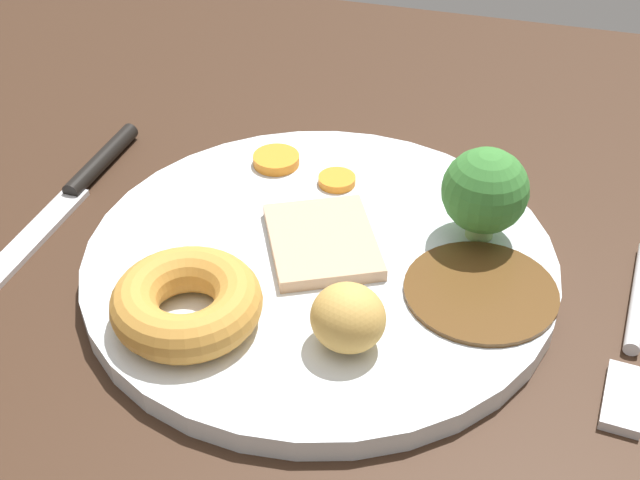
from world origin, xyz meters
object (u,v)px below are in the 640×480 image
yorkshire_pudding (187,303)px  dinner_plate (320,262)px  meat_slice_main (322,241)px  carrot_coin_front (337,180)px  broccoli_floret (485,192)px  roast_potato_left (348,318)px  knife (78,187)px  carrot_coin_back (276,160)px  fork (633,334)px

yorkshire_pudding → dinner_plate: bearing=-124.9°
meat_slice_main → carrot_coin_front: size_ratio=3.08×
meat_slice_main → yorkshire_pudding: size_ratio=0.93×
yorkshire_pudding → broccoli_floret: size_ratio=1.39×
roast_potato_left → broccoli_floret: (-5.40, -11.15, 1.43)cm
dinner_plate → roast_potato_left: roast_potato_left is taller
meat_slice_main → knife: bearing=-8.8°
dinner_plate → yorkshire_pudding: yorkshire_pudding is taller
carrot_coin_back → knife: carrot_coin_back is taller
dinner_plate → broccoli_floret: (-8.84, -4.35, 3.93)cm
roast_potato_left → broccoli_floret: 12.47cm
fork → broccoli_floret: bearing=-114.0°
carrot_coin_front → broccoli_floret: size_ratio=0.42×
meat_slice_main → broccoli_floret: bearing=-157.5°
roast_potato_left → carrot_coin_back: bearing=-59.6°
dinner_plate → fork: dinner_plate is taller
dinner_plate → yorkshire_pudding: bearing=55.1°
roast_potato_left → broccoli_floret: bearing=-115.9°
yorkshire_pudding → knife: size_ratio=0.44×
meat_slice_main → fork: (-18.18, 1.54, -1.41)cm
carrot_coin_back → fork: (-23.66, 9.36, -1.36)cm
carrot_coin_back → meat_slice_main: bearing=125.0°
meat_slice_main → carrot_coin_back: 9.55cm
carrot_coin_back → fork: 25.48cm
carrot_coin_back → broccoli_floret: size_ratio=0.54×
knife → yorkshire_pudding: bearing=51.9°
carrot_coin_front → broccoli_floret: (-9.78, 3.00, 2.97)cm
meat_slice_main → roast_potato_left: (-3.48, 7.46, 1.40)cm
yorkshire_pudding → fork: bearing=-164.1°
yorkshire_pudding → knife: 17.01cm
broccoli_floret → knife: broccoli_floret is taller
dinner_plate → carrot_coin_front: bearing=-82.7°
carrot_coin_back → fork: bearing=158.4°
roast_potato_left → meat_slice_main: bearing=-65.0°
carrot_coin_back → knife: size_ratio=0.17×
meat_slice_main → carrot_coin_front: bearing=-82.4°
fork → knife: bearing=-91.5°
broccoli_floret → dinner_plate: bearing=26.2°
carrot_coin_front → knife: (17.13, 3.91, -1.21)cm
meat_slice_main → yorkshire_pudding: 9.73cm
dinner_plate → fork: (-18.13, 0.87, -0.31)cm
dinner_plate → carrot_coin_back: size_ratio=8.90×
carrot_coin_back → fork: size_ratio=0.21×
dinner_plate → carrot_coin_front: (0.94, -7.35, 0.97)cm
carrot_coin_front → meat_slice_main: bearing=97.6°
fork → knife: (36.20, -4.31, 0.06)cm
meat_slice_main → carrot_coin_back: (5.48, -7.83, -0.06)cm
carrot_coin_back → broccoli_floret: broccoli_floret is taller
yorkshire_pudding → fork: 24.41cm
roast_potato_left → broccoli_floret: size_ratio=0.68×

